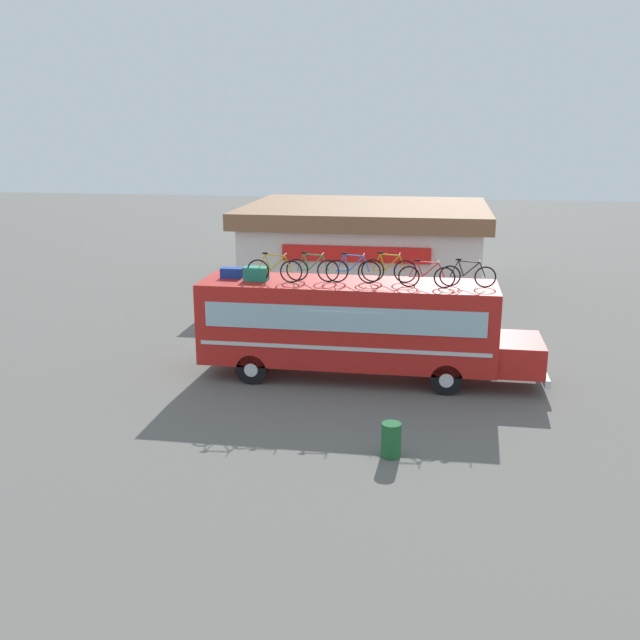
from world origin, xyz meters
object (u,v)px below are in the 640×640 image
object	(u,v)px
rooftop_bicycle_4	(389,270)
trash_bin	(391,440)
luggage_bag_1	(232,273)
rooftop_bicycle_6	(467,275)
rooftop_bicycle_2	(312,269)
rooftop_bicycle_3	(353,270)
rooftop_bicycle_1	(274,270)
bus	(356,324)
rooftop_bicycle_5	(426,276)
luggage_bag_2	(256,274)

from	to	relation	value
rooftop_bicycle_4	trash_bin	bearing A→B (deg)	-84.82
luggage_bag_1	rooftop_bicycle_6	bearing A→B (deg)	-1.84
rooftop_bicycle_2	rooftop_bicycle_3	xyz separation A→B (m)	(1.27, -0.02, 0.01)
rooftop_bicycle_1	rooftop_bicycle_4	xyz separation A→B (m)	(3.51, 0.55, 0.01)
rooftop_bicycle_3	luggage_bag_1	bearing A→B (deg)	177.07
bus	rooftop_bicycle_5	distance (m)	2.78
luggage_bag_2	rooftop_bicycle_1	bearing A→B (deg)	-17.47
luggage_bag_1	rooftop_bicycle_1	distance (m)	1.60
luggage_bag_2	rooftop_bicycle_3	size ratio (longest dim) A/B	0.43
rooftop_bicycle_5	trash_bin	world-z (taller)	rooftop_bicycle_5
bus	trash_bin	distance (m)	5.94
rooftop_bicycle_5	rooftop_bicycle_6	distance (m)	1.25
luggage_bag_1	rooftop_bicycle_2	size ratio (longest dim) A/B	0.42
bus	rooftop_bicycle_1	xyz separation A→B (m)	(-2.52, -0.36, 1.73)
rooftop_bicycle_2	luggage_bag_1	bearing A→B (deg)	175.99
rooftop_bicycle_1	rooftop_bicycle_6	size ratio (longest dim) A/B	1.04
luggage_bag_1	rooftop_bicycle_4	bearing A→B (deg)	0.60
bus	rooftop_bicycle_3	world-z (taller)	rooftop_bicycle_3
rooftop_bicycle_1	rooftop_bicycle_3	world-z (taller)	rooftop_bicycle_3
rooftop_bicycle_4	rooftop_bicycle_6	size ratio (longest dim) A/B	1.02
luggage_bag_1	rooftop_bicycle_1	size ratio (longest dim) A/B	0.40
rooftop_bicycle_1	trash_bin	size ratio (longest dim) A/B	2.02
bus	trash_bin	xyz separation A→B (m)	(1.51, -5.58, -1.34)
luggage_bag_1	rooftop_bicycle_2	bearing A→B (deg)	-4.01
rooftop_bicycle_1	rooftop_bicycle_3	distance (m)	2.44
rooftop_bicycle_2	bus	bearing A→B (deg)	1.96
luggage_bag_1	rooftop_bicycle_4	world-z (taller)	rooftop_bicycle_4
rooftop_bicycle_3	rooftop_bicycle_6	xyz separation A→B (m)	(3.48, -0.04, -0.03)
luggage_bag_1	rooftop_bicycle_6	xyz separation A→B (m)	(7.40, -0.24, 0.20)
bus	luggage_bag_2	distance (m)	3.52
rooftop_bicycle_1	rooftop_bicycle_5	distance (m)	4.68
bus	luggage_bag_1	distance (m)	4.30
luggage_bag_1	rooftop_bicycle_2	xyz separation A→B (m)	(2.65, -0.19, 0.23)
luggage_bag_2	rooftop_bicycle_1	size ratio (longest dim) A/B	0.42
rooftop_bicycle_2	rooftop_bicycle_3	world-z (taller)	rooftop_bicycle_3
luggage_bag_2	rooftop_bicycle_1	xyz separation A→B (m)	(0.63, -0.20, 0.18)
rooftop_bicycle_4	rooftop_bicycle_6	xyz separation A→B (m)	(2.39, -0.29, -0.03)
luggage_bag_2	rooftop_bicycle_5	size ratio (longest dim) A/B	0.43
luggage_bag_1	trash_bin	xyz separation A→B (m)	(5.54, -5.72, -2.84)
rooftop_bicycle_1	trash_bin	bearing A→B (deg)	-52.34
rooftop_bicycle_3	trash_bin	world-z (taller)	rooftop_bicycle_3
luggage_bag_1	rooftop_bicycle_1	world-z (taller)	rooftop_bicycle_1
trash_bin	rooftop_bicycle_5	bearing A→B (deg)	82.91
rooftop_bicycle_5	luggage_bag_1	bearing A→B (deg)	175.17
rooftop_bicycle_4	trash_bin	distance (m)	6.57
rooftop_bicycle_6	luggage_bag_2	bearing A→B (deg)	-179.46
luggage_bag_1	rooftop_bicycle_3	distance (m)	3.94
rooftop_bicycle_3	rooftop_bicycle_6	size ratio (longest dim) A/B	1.02
rooftop_bicycle_3	rooftop_bicycle_4	world-z (taller)	rooftop_bicycle_4
luggage_bag_2	trash_bin	world-z (taller)	luggage_bag_2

